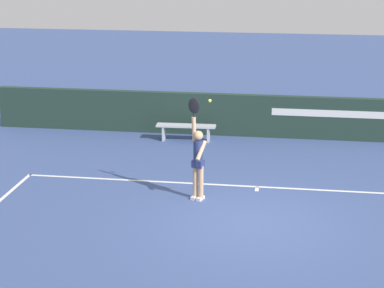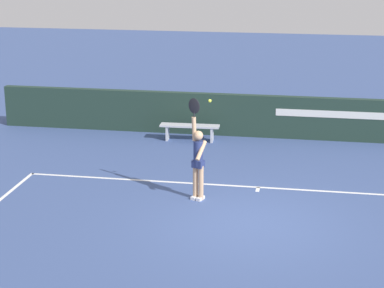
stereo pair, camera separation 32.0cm
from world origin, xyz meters
TOP-DOWN VIEW (x-y plane):
  - ground_plane at (0.00, 0.00)m, footprint 60.00×60.00m
  - court_lines at (0.00, -0.76)m, footprint 11.31×5.95m
  - back_wall at (0.00, 6.50)m, footprint 16.38×0.24m
  - tennis_player at (-1.27, 1.16)m, footprint 0.44×0.43m
  - tennis_ball at (-1.01, 1.10)m, footprint 0.07×0.07m
  - courtside_bench_near at (-2.27, 5.71)m, footprint 1.72×0.41m

SIDE VIEW (x-z plane):
  - ground_plane at x=0.00m, z-range 0.00..0.00m
  - court_lines at x=0.00m, z-range 0.00..0.00m
  - courtside_bench_near at x=-2.27m, z-range 0.13..0.60m
  - back_wall at x=0.00m, z-range 0.00..1.24m
  - tennis_player at x=-1.27m, z-range -0.21..2.10m
  - tennis_ball at x=-1.01m, z-range 2.24..2.31m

